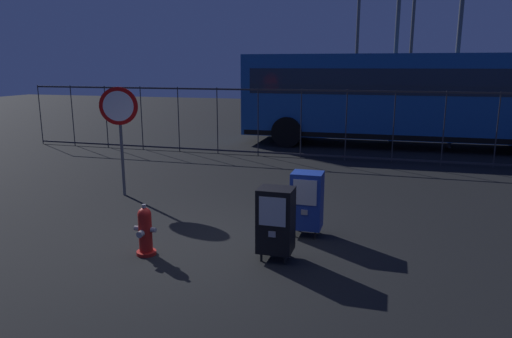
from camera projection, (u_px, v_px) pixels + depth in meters
ground_plane at (216, 241)px, 7.20m from camera, size 60.00×60.00×0.00m
fire_hydrant at (145, 231)px, 6.62m from camera, size 0.33×0.32×0.75m
newspaper_box_primary at (307, 200)px, 7.36m from camera, size 0.48×0.42×1.02m
newspaper_box_secondary at (276, 220)px, 6.42m from camera, size 0.48×0.42×1.02m
stop_sign at (120, 118)px, 9.40m from camera, size 0.71×0.31×2.23m
fence_barrier at (301, 123)px, 13.48m from camera, size 18.03×0.04×2.00m
bus_near at (405, 94)px, 15.36m from camera, size 10.54×2.93×3.00m
street_light_near_left at (398, 14)px, 15.57m from camera, size 0.32×0.32×7.49m
street_light_near_right at (357, 38)px, 20.98m from camera, size 0.32×0.32×6.56m
street_light_far_left at (462, 8)px, 14.34m from camera, size 0.32×0.32×7.59m
street_light_far_right at (412, 29)px, 20.17m from camera, size 0.32×0.32×7.21m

